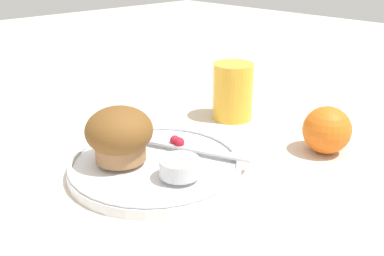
# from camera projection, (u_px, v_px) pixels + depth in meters

# --- Properties ---
(ground_plane) EXTENTS (3.00, 3.00, 0.00)m
(ground_plane) POSITION_uv_depth(u_px,v_px,m) (146.00, 169.00, 0.60)
(ground_plane) COLOR beige
(plate) EXTENTS (0.24, 0.24, 0.02)m
(plate) POSITION_uv_depth(u_px,v_px,m) (155.00, 165.00, 0.60)
(plate) COLOR white
(plate) RESTS_ON ground_plane
(muffin) EXTENTS (0.09, 0.09, 0.07)m
(muffin) POSITION_uv_depth(u_px,v_px,m) (119.00, 135.00, 0.58)
(muffin) COLOR #9E7047
(muffin) RESTS_ON plate
(cream_ramekin) EXTENTS (0.05, 0.05, 0.02)m
(cream_ramekin) POSITION_uv_depth(u_px,v_px,m) (178.00, 167.00, 0.54)
(cream_ramekin) COLOR silver
(cream_ramekin) RESTS_ON plate
(berry_pair) EXTENTS (0.03, 0.01, 0.01)m
(berry_pair) POSITION_uv_depth(u_px,v_px,m) (176.00, 141.00, 0.63)
(berry_pair) COLOR #B7192D
(berry_pair) RESTS_ON plate
(butter_knife) EXTENTS (0.17, 0.08, 0.00)m
(butter_knife) POSITION_uv_depth(u_px,v_px,m) (191.00, 148.00, 0.62)
(butter_knife) COLOR silver
(butter_knife) RESTS_ON plate
(orange_fruit) EXTENTS (0.07, 0.07, 0.07)m
(orange_fruit) POSITION_uv_depth(u_px,v_px,m) (327.00, 130.00, 0.64)
(orange_fruit) COLOR orange
(orange_fruit) RESTS_ON ground_plane
(juice_glass) EXTENTS (0.07, 0.07, 0.10)m
(juice_glass) POSITION_uv_depth(u_px,v_px,m) (233.00, 91.00, 0.77)
(juice_glass) COLOR gold
(juice_glass) RESTS_ON ground_plane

